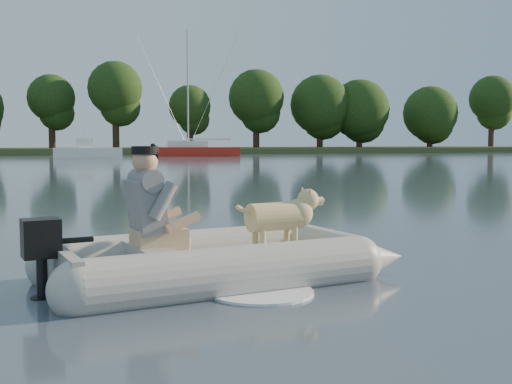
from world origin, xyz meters
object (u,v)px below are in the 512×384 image
object	(u,v)px
dinghy	(219,218)
sailboat	(193,151)
dog	(275,222)
motorboat	(87,145)
man	(148,202)

from	to	relation	value
dinghy	sailboat	bearing A→B (deg)	68.55
dog	motorboat	xyz separation A→B (m)	(-0.07, 44.20, 0.48)
dinghy	dog	world-z (taller)	dinghy
motorboat	dog	bearing A→B (deg)	-90.30
dog	motorboat	world-z (taller)	motorboat
motorboat	dinghy	bearing A→B (deg)	-91.13
dog	motorboat	distance (m)	44.20
man	dinghy	bearing A→B (deg)	-4.24
man	dog	size ratio (longest dim) A/B	1.16
dinghy	sailboat	xyz separation A→B (m)	(9.61, 48.57, -0.13)
dinghy	sailboat	world-z (taller)	sailboat
dinghy	dog	size ratio (longest dim) A/B	5.01
motorboat	sailboat	bearing A→B (deg)	24.60
sailboat	dinghy	bearing A→B (deg)	-88.08
dinghy	man	world-z (taller)	man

